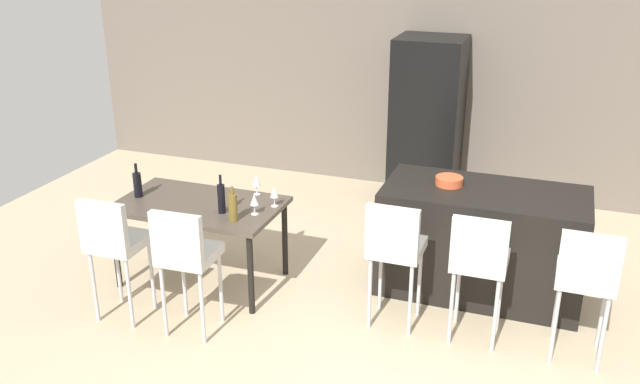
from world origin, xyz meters
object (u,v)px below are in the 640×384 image
Objects in this scene: bar_chair_right at (587,274)px; dining_chair_near at (113,239)px; wine_glass_left at (256,181)px; bar_chair_middle at (479,258)px; wine_bottle_near at (233,207)px; bar_chair_left at (395,245)px; dining_chair_far at (185,252)px; dining_table at (199,210)px; wine_glass_middle at (254,200)px; fruit_bowl at (449,181)px; refrigerator at (427,122)px; kitchen_island at (481,241)px; wine_glass_right at (274,192)px; wine_bottle_inner at (137,184)px; wine_bottle_end at (221,198)px.

bar_chair_right is 3.48m from dining_chair_near.
wine_glass_left is (0.69, 1.13, 0.17)m from dining_chair_near.
bar_chair_middle is 3.61× the size of wine_bottle_near.
bar_chair_left is 1.00× the size of dining_chair_far.
dining_table is at bearing 176.71° from bar_chair_middle.
wine_glass_middle is at bearing 177.46° from bar_chair_middle.
wine_bottle_near is 1.67× the size of wine_glass_left.
dining_chair_far is 2.24m from fruit_bowl.
refrigerator is (-0.31, 2.65, 0.22)m from bar_chair_left.
kitchen_island is 1.00m from bar_chair_left.
wine_glass_middle and wine_glass_right have the same top height.
bar_chair_left reaches higher than wine_bottle_near.
wine_bottle_inner is 1.74× the size of wine_glass_right.
fruit_bowl reaches higher than dining_table.
wine_bottle_near is 1.67× the size of wine_glass_middle.
kitchen_island is 2.41m from dining_table.
dining_table is 0.84m from dining_chair_far.
wine_bottle_inner is 2.66m from fruit_bowl.
wine_glass_left is at bearing 112.48° from wine_glass_middle.
dining_chair_near reaches higher than wine_glass_right.
dining_chair_far is at bearing -162.75° from bar_chair_middle.
kitchen_island is 2.98m from wine_bottle_inner.
bar_chair_left and dining_chair_near have the same top height.
bar_chair_right is at bearing -6.73° from wine_glass_right.
bar_chair_left is at bearing 4.12° from wine_bottle_near.
bar_chair_middle is 2.76m from dining_chair_near.
refrigerator is (1.43, 2.51, 0.25)m from dining_table.
refrigerator reaches higher than bar_chair_right.
wine_bottle_near is at bearing -109.91° from refrigerator.
kitchen_island reaches higher than wine_glass_left.
dining_chair_near is at bearing -132.04° from wine_bottle_end.
bar_chair_left is 6.03× the size of wine_glass_right.
wine_bottle_end is 1.90× the size of wine_glass_left.
wine_bottle_inner is at bearing -170.34° from wine_glass_right.
dining_table is at bearing 4.88° from wine_bottle_inner.
wine_bottle_inner is 1.03m from wine_glass_left.
wine_glass_left is (0.94, 0.40, 0.01)m from wine_bottle_inner.
wine_bottle_end is (-2.09, 0.02, 0.17)m from bar_chair_middle.
bar_chair_middle reaches higher than kitchen_island.
wine_glass_right is (-1.11, 0.29, 0.17)m from bar_chair_left.
wine_bottle_end is at bearing -166.83° from wine_glass_middle.
wine_bottle_inner is at bearing 178.62° from bar_chair_right.
wine_glass_middle is (-1.20, 0.08, 0.17)m from bar_chair_left.
bar_chair_left is 1.46m from wine_glass_left.
kitchen_island is 0.59m from fruit_bowl.
dining_table is 0.68m from wine_glass_right.
wine_glass_middle reaches higher than dining_table.
wine_glass_middle is (-1.83, 0.08, 0.17)m from bar_chair_middle.
bar_chair_middle is (0.07, -0.79, 0.24)m from kitchen_island.
dining_chair_far is 0.77m from wine_glass_middle.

